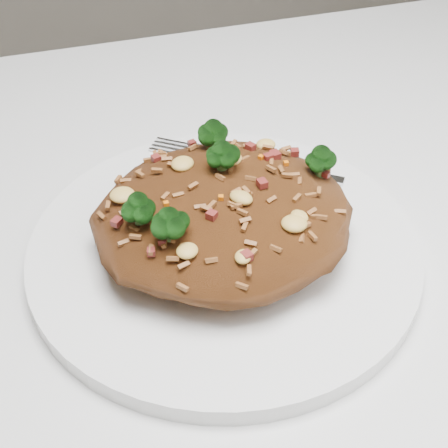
{
  "coord_description": "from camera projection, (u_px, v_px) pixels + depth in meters",
  "views": [
    {
      "loc": [
        -0.04,
        -0.28,
        1.06
      ],
      "look_at": [
        0.06,
        0.03,
        0.78
      ],
      "focal_mm": 50.0,
      "sensor_mm": 36.0,
      "label": 1
    }
  ],
  "objects": [
    {
      "name": "plate",
      "position": [
        224.0,
        247.0,
        0.44
      ],
      "size": [
        0.27,
        0.27,
        0.01
      ],
      "primitive_type": "cylinder",
      "color": "white",
      "rests_on": "dining_table"
    },
    {
      "name": "dining_table",
      "position": [
        167.0,
        382.0,
        0.47
      ],
      "size": [
        1.2,
        0.8,
        0.75
      ],
      "color": "silver",
      "rests_on": "ground"
    },
    {
      "name": "fried_rice",
      "position": [
        224.0,
        206.0,
        0.42
      ],
      "size": [
        0.18,
        0.16,
        0.07
      ],
      "color": "brown",
      "rests_on": "plate"
    },
    {
      "name": "fork",
      "position": [
        254.0,
        164.0,
        0.5
      ],
      "size": [
        0.14,
        0.11,
        0.0
      ],
      "rotation": [
        0.0,
        0.0,
        -0.64
      ],
      "color": "silver",
      "rests_on": "plate"
    }
  ]
}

